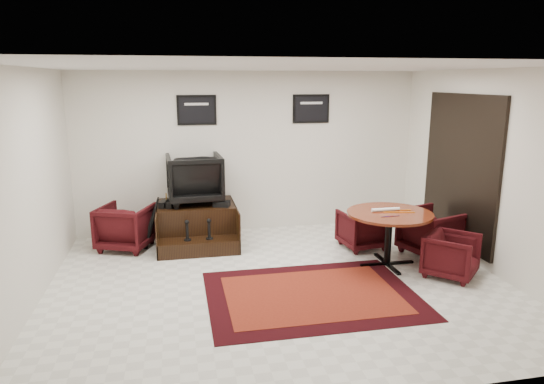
{
  "coord_description": "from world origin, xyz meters",
  "views": [
    {
      "loc": [
        -1.28,
        -5.87,
        2.65
      ],
      "look_at": [
        0.08,
        0.9,
        1.05
      ],
      "focal_mm": 32.0,
      "sensor_mm": 36.0,
      "label": 1
    }
  ],
  "objects_px": {
    "shine_podium": "(197,225)",
    "meeting_table": "(389,219)",
    "shine_chair": "(195,176)",
    "table_chair_back": "(362,227)",
    "table_chair_window": "(432,230)",
    "table_chair_corner": "(452,253)",
    "armchair_side": "(126,225)"
  },
  "relations": [
    {
      "from": "shine_podium",
      "to": "table_chair_back",
      "type": "bearing_deg",
      "value": -16.49
    },
    {
      "from": "shine_podium",
      "to": "table_chair_window",
      "type": "bearing_deg",
      "value": -19.78
    },
    {
      "from": "meeting_table",
      "to": "shine_podium",
      "type": "bearing_deg",
      "value": 149.76
    },
    {
      "from": "table_chair_back",
      "to": "table_chair_corner",
      "type": "distance_m",
      "value": 1.55
    },
    {
      "from": "armchair_side",
      "to": "table_chair_corner",
      "type": "distance_m",
      "value": 4.93
    },
    {
      "from": "armchair_side",
      "to": "table_chair_corner",
      "type": "relative_size",
      "value": 1.18
    },
    {
      "from": "table_chair_window",
      "to": "table_chair_corner",
      "type": "distance_m",
      "value": 0.88
    },
    {
      "from": "armchair_side",
      "to": "table_chair_window",
      "type": "relative_size",
      "value": 0.99
    },
    {
      "from": "armchair_side",
      "to": "table_chair_corner",
      "type": "xyz_separation_m",
      "value": [
        4.47,
        -2.07,
        -0.06
      ]
    },
    {
      "from": "meeting_table",
      "to": "shine_chair",
      "type": "bearing_deg",
      "value": 147.62
    },
    {
      "from": "shine_podium",
      "to": "meeting_table",
      "type": "distance_m",
      "value": 3.13
    },
    {
      "from": "armchair_side",
      "to": "table_chair_window",
      "type": "bearing_deg",
      "value": -173.51
    },
    {
      "from": "armchair_side",
      "to": "meeting_table",
      "type": "xyz_separation_m",
      "value": [
        3.8,
        -1.51,
        0.31
      ]
    },
    {
      "from": "shine_podium",
      "to": "table_chair_window",
      "type": "relative_size",
      "value": 1.65
    },
    {
      "from": "shine_podium",
      "to": "meeting_table",
      "type": "bearing_deg",
      "value": -30.24
    },
    {
      "from": "shine_chair",
      "to": "table_chair_window",
      "type": "height_order",
      "value": "shine_chair"
    },
    {
      "from": "shine_chair",
      "to": "meeting_table",
      "type": "bearing_deg",
      "value": 144.69
    },
    {
      "from": "meeting_table",
      "to": "table_chair_corner",
      "type": "relative_size",
      "value": 1.83
    },
    {
      "from": "armchair_side",
      "to": "table_chair_back",
      "type": "height_order",
      "value": "armchair_side"
    },
    {
      "from": "shine_podium",
      "to": "meeting_table",
      "type": "height_order",
      "value": "meeting_table"
    },
    {
      "from": "shine_podium",
      "to": "table_chair_window",
      "type": "xyz_separation_m",
      "value": [
        3.53,
        -1.27,
        0.09
      ]
    },
    {
      "from": "shine_chair",
      "to": "table_chair_back",
      "type": "bearing_deg",
      "value": 157.84
    },
    {
      "from": "table_chair_window",
      "to": "table_chair_corner",
      "type": "relative_size",
      "value": 1.19
    },
    {
      "from": "armchair_side",
      "to": "meeting_table",
      "type": "bearing_deg",
      "value": 179.49
    },
    {
      "from": "shine_podium",
      "to": "armchair_side",
      "type": "bearing_deg",
      "value": -177.06
    },
    {
      "from": "table_chair_back",
      "to": "table_chair_corner",
      "type": "bearing_deg",
      "value": 111.01
    },
    {
      "from": "shine_podium",
      "to": "armchair_side",
      "type": "xyz_separation_m",
      "value": [
        -1.12,
        -0.06,
        0.09
      ]
    },
    {
      "from": "table_chair_back",
      "to": "table_chair_window",
      "type": "xyz_separation_m",
      "value": [
        0.93,
        -0.5,
        0.06
      ]
    },
    {
      "from": "table_chair_window",
      "to": "shine_podium",
      "type": "bearing_deg",
      "value": 52.15
    },
    {
      "from": "table_chair_back",
      "to": "table_chair_window",
      "type": "relative_size",
      "value": 0.85
    },
    {
      "from": "shine_chair",
      "to": "armchair_side",
      "type": "bearing_deg",
      "value": 6.92
    },
    {
      "from": "shine_podium",
      "to": "meeting_table",
      "type": "xyz_separation_m",
      "value": [
        2.68,
        -1.56,
        0.4
      ]
    }
  ]
}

